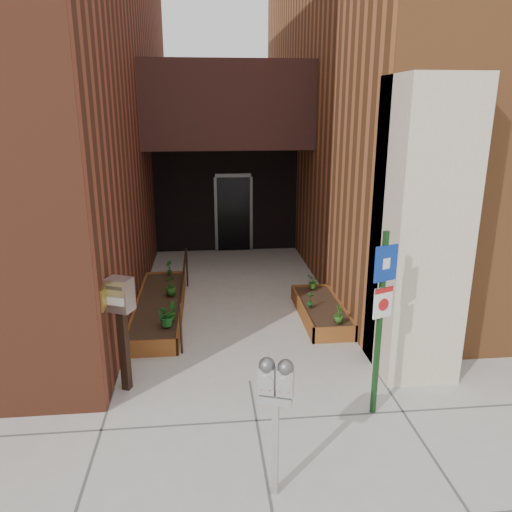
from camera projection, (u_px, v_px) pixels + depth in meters
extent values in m
plane|color=#9E9991|center=(250.00, 381.00, 7.52)|extent=(80.00, 80.00, 0.00)
cube|color=brown|center=(446.00, 67.00, 13.49)|extent=(8.00, 13.70, 10.00)
cube|color=#BDA991|center=(420.00, 232.00, 7.33)|extent=(1.10, 1.20, 4.40)
cube|color=black|center=(227.00, 106.00, 12.09)|extent=(4.20, 2.00, 2.00)
cube|color=black|center=(226.00, 198.00, 14.14)|extent=(4.00, 0.30, 3.00)
cube|color=black|center=(234.00, 214.00, 14.12)|extent=(0.90, 0.06, 2.10)
cube|color=#B79338|center=(103.00, 298.00, 6.71)|extent=(0.04, 0.30, 0.30)
cube|color=brown|center=(151.00, 349.00, 8.20)|extent=(0.90, 0.04, 0.30)
cube|color=brown|center=(166.00, 278.00, 11.60)|extent=(0.90, 0.04, 0.30)
cube|color=brown|center=(138.00, 308.00, 9.86)|extent=(0.04, 3.60, 0.30)
cube|color=brown|center=(182.00, 306.00, 9.94)|extent=(0.04, 3.60, 0.30)
cube|color=black|center=(160.00, 308.00, 9.91)|extent=(0.82, 3.52, 0.26)
cube|color=brown|center=(335.00, 335.00, 8.70)|extent=(0.80, 0.04, 0.30)
cube|color=brown|center=(310.00, 291.00, 10.76)|extent=(0.80, 0.04, 0.30)
cube|color=brown|center=(302.00, 312.00, 9.69)|extent=(0.04, 2.20, 0.30)
cube|color=brown|center=(340.00, 310.00, 9.77)|extent=(0.04, 2.20, 0.30)
cube|color=black|center=(321.00, 312.00, 9.74)|extent=(0.72, 2.12, 0.26)
cylinder|color=black|center=(181.00, 329.00, 8.24)|extent=(0.04, 0.04, 0.90)
cylinder|color=black|center=(187.00, 267.00, 11.39)|extent=(0.04, 0.04, 0.90)
cylinder|color=black|center=(183.00, 272.00, 9.69)|extent=(0.04, 3.30, 0.04)
cube|color=#ACABAE|center=(275.00, 449.00, 5.19)|extent=(0.08, 0.08, 1.11)
cube|color=#ACABAE|center=(276.00, 399.00, 5.02)|extent=(0.36, 0.23, 0.09)
cube|color=#ACABAE|center=(267.00, 380.00, 4.98)|extent=(0.19, 0.16, 0.29)
sphere|color=#59595B|center=(267.00, 365.00, 4.93)|extent=(0.16, 0.16, 0.16)
cube|color=white|center=(266.00, 381.00, 4.92)|extent=(0.10, 0.04, 0.06)
cube|color=#B21414|center=(266.00, 389.00, 4.95)|extent=(0.10, 0.04, 0.03)
cube|color=#ACABAE|center=(285.00, 382.00, 4.94)|extent=(0.19, 0.16, 0.29)
sphere|color=#59595B|center=(286.00, 367.00, 4.89)|extent=(0.16, 0.16, 0.16)
cube|color=white|center=(284.00, 383.00, 4.88)|extent=(0.10, 0.04, 0.06)
cube|color=#B21414|center=(284.00, 391.00, 4.91)|extent=(0.10, 0.04, 0.03)
cube|color=#153A16|center=(379.00, 327.00, 6.39)|extent=(0.07, 0.07, 2.53)
cube|color=navy|center=(386.00, 263.00, 6.12)|extent=(0.33, 0.15, 0.46)
cube|color=white|center=(386.00, 264.00, 6.11)|extent=(0.11, 0.06, 0.14)
cube|color=white|center=(383.00, 303.00, 6.27)|extent=(0.27, 0.13, 0.40)
cube|color=#B21414|center=(384.00, 290.00, 6.21)|extent=(0.27, 0.12, 0.07)
cylinder|color=#B21414|center=(383.00, 305.00, 6.26)|extent=(0.15, 0.07, 0.16)
cube|color=black|center=(124.00, 350.00, 7.14)|extent=(0.15, 0.15, 1.25)
cube|color=#B6B6B9|center=(120.00, 295.00, 6.90)|extent=(0.41, 0.37, 0.48)
cube|color=#59595B|center=(114.00, 288.00, 6.74)|extent=(0.23, 0.11, 0.05)
cube|color=white|center=(115.00, 302.00, 6.80)|extent=(0.25, 0.12, 0.11)
imported|color=#1B5F1E|center=(167.00, 315.00, 8.66)|extent=(0.50, 0.50, 0.41)
imported|color=#255B1A|center=(171.00, 311.00, 8.93)|extent=(0.22, 0.22, 0.33)
imported|color=#1F4F16|center=(171.00, 286.00, 10.09)|extent=(0.29, 0.29, 0.40)
imported|color=#205518|center=(169.00, 268.00, 11.32)|extent=(0.24, 0.24, 0.33)
imported|color=#285819|center=(339.00, 314.00, 8.80)|extent=(0.21, 0.21, 0.31)
imported|color=#17531B|center=(310.00, 299.00, 9.47)|extent=(0.22, 0.22, 0.31)
imported|color=#27601B|center=(313.00, 282.00, 10.45)|extent=(0.34, 0.34, 0.29)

